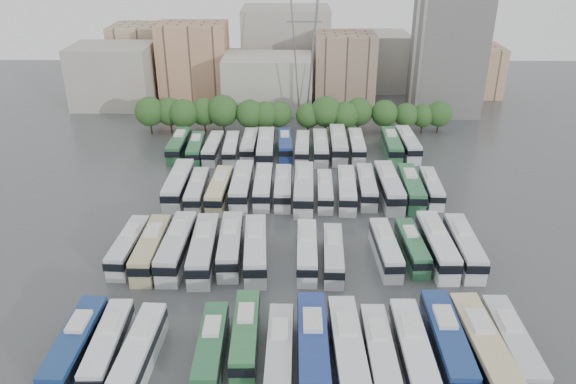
{
  "coord_description": "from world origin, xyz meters",
  "views": [
    {
      "loc": [
        -0.33,
        -67.17,
        39.17
      ],
      "look_at": [
        -0.93,
        8.01,
        3.0
      ],
      "focal_mm": 35.0,
      "sensor_mm": 36.0,
      "label": 1
    }
  ],
  "objects_px": {
    "bus_r0_s8": "(347,349)",
    "bus_r2_s12": "(411,187)",
    "bus_r0_s9": "(379,353)",
    "bus_r0_s13": "(512,345)",
    "bus_r3_s1": "(196,148)",
    "bus_r2_s2": "(197,190)",
    "bus_r2_s13": "(431,187)",
    "bus_r3_s10": "(357,145)",
    "bus_r0_s2": "(140,351)",
    "bus_r1_s4": "(231,244)",
    "bus_r1_s2": "(177,246)",
    "apartment_tower": "(448,54)",
    "bus_r3_s5": "(266,147)",
    "bus_r0_s7": "(313,347)",
    "bus_r0_s12": "(482,348)",
    "bus_r1_s0": "(129,246)",
    "bus_r3_s4": "(249,145)",
    "bus_r2_s5": "(263,186)",
    "bus_r2_s6": "(283,187)",
    "bus_r1_s11": "(412,247)",
    "bus_r3_s12": "(391,145)",
    "bus_r3_s3": "(231,148)",
    "bus_r0_s5": "(246,335)",
    "bus_r1_s10": "(386,248)",
    "bus_r0_s10": "(413,351)",
    "bus_r2_s11": "(389,186)",
    "bus_r1_s7": "(307,251)",
    "bus_r1_s5": "(256,249)",
    "bus_r1_s13": "(464,246)",
    "bus_r3_s6": "(285,145)",
    "bus_r2_s10": "(366,186)",
    "bus_r2_s3": "(220,189)",
    "bus_r2_s8": "(325,190)",
    "bus_r3_s9": "(338,144)",
    "bus_r1_s3": "(204,249)",
    "bus_r2_s1": "(179,184)",
    "bus_r3_s0": "(179,145)",
    "bus_r1_s12": "(437,245)",
    "bus_r2_s7": "(304,188)",
    "bus_r0_s11": "(447,343)",
    "bus_r3_s8": "(320,147)",
    "bus_r3_s13": "(408,144)",
    "bus_r0_s0": "(76,346)",
    "bus_r0_s4": "(211,349)"
  },
  "relations": [
    {
      "from": "apartment_tower",
      "to": "bus_r0_s5",
      "type": "relative_size",
      "value": 2.24
    },
    {
      "from": "bus_r0_s2",
      "to": "bus_r0_s11",
      "type": "xyz_separation_m",
      "value": [
        29.88,
        1.17,
        0.23
      ]
    },
    {
      "from": "bus_r0_s9",
      "to": "bus_r3_s10",
      "type": "height_order",
      "value": "bus_r0_s9"
    },
    {
      "from": "bus_r2_s6",
      "to": "bus_r3_s3",
      "type": "xyz_separation_m",
      "value": [
        -9.81,
        17.11,
        -0.09
      ]
    },
    {
      "from": "bus_r0_s0",
      "to": "bus_r1_s2",
      "type": "bearing_deg",
      "value": 72.01
    },
    {
      "from": "bus_r3_s12",
      "to": "bus_r2_s7",
      "type": "bearing_deg",
      "value": -129.29
    },
    {
      "from": "bus_r2_s13",
      "to": "bus_r3_s10",
      "type": "distance_m",
      "value": 20.6
    },
    {
      "from": "bus_r3_s1",
      "to": "bus_r2_s2",
      "type": "bearing_deg",
      "value": -82.94
    },
    {
      "from": "bus_r0_s8",
      "to": "bus_r2_s12",
      "type": "bearing_deg",
      "value": 68.93
    },
    {
      "from": "bus_r3_s10",
      "to": "apartment_tower",
      "type": "bearing_deg",
      "value": 52.2
    },
    {
      "from": "bus_r2_s8",
      "to": "bus_r3_s3",
      "type": "bearing_deg",
      "value": 133.82
    },
    {
      "from": "bus_r1_s0",
      "to": "bus_r3_s3",
      "type": "relative_size",
      "value": 1.04
    },
    {
      "from": "bus_r0_s8",
      "to": "bus_r2_s8",
      "type": "height_order",
      "value": "bus_r0_s8"
    },
    {
      "from": "bus_r0_s13",
      "to": "bus_r1_s11",
      "type": "bearing_deg",
      "value": 108.36
    },
    {
      "from": "bus_r2_s3",
      "to": "bus_r3_s1",
      "type": "bearing_deg",
      "value": 112.74
    },
    {
      "from": "bus_r1_s12",
      "to": "bus_r3_s3",
      "type": "relative_size",
      "value": 1.16
    },
    {
      "from": "bus_r0_s7",
      "to": "bus_r3_s12",
      "type": "bearing_deg",
      "value": 73.49
    },
    {
      "from": "bus_r0_s9",
      "to": "bus_r1_s2",
      "type": "height_order",
      "value": "bus_r1_s2"
    },
    {
      "from": "bus_r0_s12",
      "to": "bus_r3_s8",
      "type": "distance_m",
      "value": 56.0
    },
    {
      "from": "bus_r2_s11",
      "to": "bus_r3_s12",
      "type": "distance_m",
      "value": 18.79
    },
    {
      "from": "bus_r0_s12",
      "to": "bus_r3_s5",
      "type": "bearing_deg",
      "value": 111.32
    },
    {
      "from": "bus_r2_s10",
      "to": "bus_r3_s1",
      "type": "xyz_separation_m",
      "value": [
        -29.43,
        16.3,
        -0.08
      ]
    },
    {
      "from": "bus_r2_s5",
      "to": "bus_r2_s6",
      "type": "xyz_separation_m",
      "value": [
        3.14,
        -0.28,
        -0.02
      ]
    },
    {
      "from": "bus_r0_s8",
      "to": "apartment_tower",
      "type": "bearing_deg",
      "value": 69.28
    },
    {
      "from": "bus_r0_s9",
      "to": "bus_r0_s13",
      "type": "bearing_deg",
      "value": 4.67
    },
    {
      "from": "bus_r0_s9",
      "to": "bus_r3_s9",
      "type": "xyz_separation_m",
      "value": [
        0.17,
        56.03,
        0.24
      ]
    },
    {
      "from": "bus_r0_s2",
      "to": "bus_r1_s4",
      "type": "height_order",
      "value": "bus_r1_s4"
    },
    {
      "from": "bus_r2_s13",
      "to": "bus_r3_s10",
      "type": "xyz_separation_m",
      "value": [
        -9.89,
        18.06,
        0.14
      ]
    },
    {
      "from": "apartment_tower",
      "to": "bus_r0_s7",
      "type": "height_order",
      "value": "apartment_tower"
    },
    {
      "from": "bus_r2_s1",
      "to": "bus_r2_s12",
      "type": "relative_size",
      "value": 1.06
    },
    {
      "from": "bus_r3_s12",
      "to": "bus_r0_s8",
      "type": "bearing_deg",
      "value": -101.79
    },
    {
      "from": "bus_r1_s3",
      "to": "apartment_tower",
      "type": "bearing_deg",
      "value": 53.33
    },
    {
      "from": "bus_r0_s8",
      "to": "bus_r3_s9",
      "type": "xyz_separation_m",
      "value": [
        3.21,
        55.75,
        0.05
      ]
    },
    {
      "from": "bus_r2_s6",
      "to": "bus_r3_s8",
      "type": "bearing_deg",
      "value": 69.33
    },
    {
      "from": "bus_r1_s3",
      "to": "bus_r2_s1",
      "type": "distance_m",
      "value": 20.45
    },
    {
      "from": "bus_r1_s12",
      "to": "bus_r2_s12",
      "type": "height_order",
      "value": "bus_r1_s12"
    },
    {
      "from": "bus_r1_s13",
      "to": "bus_r3_s6",
      "type": "xyz_separation_m",
      "value": [
        -23.32,
        36.5,
        -0.13
      ]
    },
    {
      "from": "bus_r3_s5",
      "to": "bus_r3_s0",
      "type": "bearing_deg",
      "value": 173.34
    },
    {
      "from": "bus_r1_s7",
      "to": "bus_r1_s5",
      "type": "bearing_deg",
      "value": 179.64
    },
    {
      "from": "bus_r1_s2",
      "to": "bus_r3_s10",
      "type": "relative_size",
      "value": 1.13
    },
    {
      "from": "bus_r0_s2",
      "to": "bus_r2_s10",
      "type": "height_order",
      "value": "bus_r2_s10"
    },
    {
      "from": "bus_r1_s0",
      "to": "bus_r3_s4",
      "type": "distance_m",
      "value": 38.49
    },
    {
      "from": "bus_r3_s13",
      "to": "bus_r0_s13",
      "type": "bearing_deg",
      "value": -91.34
    },
    {
      "from": "bus_r3_s5",
      "to": "bus_r2_s11",
      "type": "bearing_deg",
      "value": -40.22
    },
    {
      "from": "bus_r2_s6",
      "to": "bus_r0_s4",
      "type": "bearing_deg",
      "value": -99.54
    },
    {
      "from": "bus_r3_s1",
      "to": "bus_r3_s5",
      "type": "xyz_separation_m",
      "value": [
        12.88,
        -0.34,
        0.33
      ]
    },
    {
      "from": "bus_r0_s2",
      "to": "bus_r1_s4",
      "type": "relative_size",
      "value": 0.94
    },
    {
      "from": "bus_r0_s13",
      "to": "bus_r3_s9",
      "type": "distance_m",
      "value": 56.43
    },
    {
      "from": "bus_r2_s10",
      "to": "bus_r3_s12",
      "type": "distance_m",
      "value": 19.08
    },
    {
      "from": "bus_r1_s10",
      "to": "bus_r0_s10",
      "type": "bearing_deg",
      "value": -93.24
    }
  ]
}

